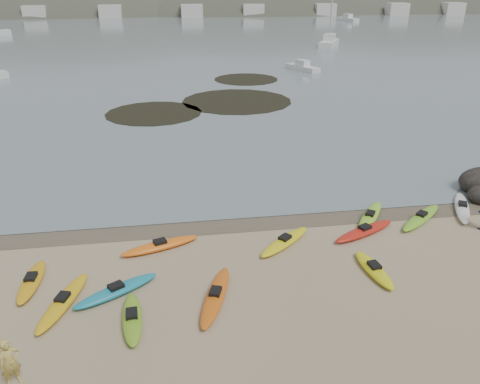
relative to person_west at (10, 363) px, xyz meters
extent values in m
plane|color=tan|center=(8.25, 9.45, -0.80)|extent=(600.00, 600.00, 0.00)
plane|color=brown|center=(8.25, 9.15, -0.80)|extent=(60.00, 60.00, 0.00)
plane|color=slate|center=(8.25, 309.45, -0.79)|extent=(1200.00, 1200.00, 0.00)
ellipsoid|color=red|center=(13.85, 7.03, -0.63)|extent=(3.69, 2.24, 0.34)
ellipsoid|color=yellow|center=(12.97, 3.89, -0.63)|extent=(0.99, 2.96, 0.34)
ellipsoid|color=#79C126|center=(17.21, 7.92, -0.63)|extent=(3.47, 2.95, 0.34)
ellipsoid|color=gold|center=(-0.73, 5.13, -0.63)|extent=(0.83, 3.05, 0.34)
ellipsoid|color=yellow|center=(9.89, 6.64, -0.63)|extent=(3.07, 2.82, 0.34)
ellipsoid|color=gold|center=(0.74, 3.61, -0.63)|extent=(1.77, 3.75, 0.34)
ellipsoid|color=silver|center=(19.89, 8.65, -0.63)|extent=(2.45, 3.76, 0.34)
ellipsoid|color=orange|center=(4.28, 7.13, -0.63)|extent=(3.64, 1.85, 0.34)
ellipsoid|color=teal|center=(2.63, 4.00, -0.63)|extent=(3.34, 2.42, 0.34)
ellipsoid|color=#72A821|center=(3.32, 2.26, -0.63)|extent=(0.93, 2.99, 0.34)
ellipsoid|color=#D15C12|center=(6.35, 3.09, -0.63)|extent=(1.88, 3.88, 0.34)
ellipsoid|color=#92D52A|center=(14.68, 8.36, -0.63)|extent=(2.92, 3.63, 0.34)
imported|color=#D1B653|center=(0.00, 0.00, 0.00)|extent=(0.70, 0.65, 1.61)
cylinder|color=black|center=(3.60, 31.05, -0.77)|extent=(8.71, 8.71, 0.04)
cylinder|color=black|center=(11.74, 34.56, -0.77)|extent=(10.94, 10.94, 0.04)
cylinder|color=black|center=(14.48, 45.59, -0.77)|extent=(7.78, 7.78, 0.04)
cube|color=silver|center=(22.94, 50.54, -0.43)|extent=(3.79, 5.42, 0.75)
cube|color=silver|center=(34.70, 74.64, -0.21)|extent=(6.12, 8.56, 1.18)
cube|color=silver|center=(59.14, 130.47, -0.24)|extent=(4.75, 8.31, 1.12)
ellipsoid|color=#384235|center=(-36.75, 204.45, -18.80)|extent=(220.00, 120.00, 80.00)
ellipsoid|color=#384235|center=(43.25, 199.45, -16.10)|extent=(200.00, 110.00, 68.00)
ellipsoid|color=#384235|center=(128.25, 209.45, -17.90)|extent=(230.00, 130.00, 76.00)
cube|color=beige|center=(-33.75, 154.45, 1.20)|extent=(7.00, 5.00, 4.00)
cube|color=beige|center=(-9.75, 154.45, 1.20)|extent=(7.00, 5.00, 4.00)
cube|color=beige|center=(14.25, 154.45, 1.20)|extent=(7.00, 5.00, 4.00)
cube|color=beige|center=(38.25, 154.45, 1.20)|extent=(7.00, 5.00, 4.00)
cube|color=beige|center=(62.25, 154.45, 1.20)|extent=(7.00, 5.00, 4.00)
cube|color=beige|center=(86.25, 154.45, 1.20)|extent=(7.00, 5.00, 4.00)
cube|color=beige|center=(110.25, 154.45, 1.20)|extent=(7.00, 5.00, 4.00)
camera|label=1|loc=(5.10, -11.29, 10.18)|focal=35.00mm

